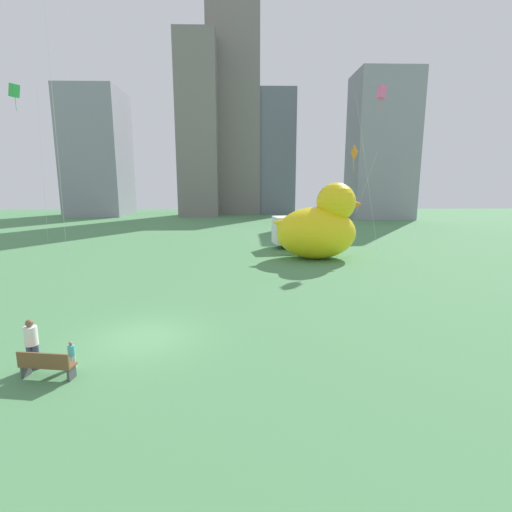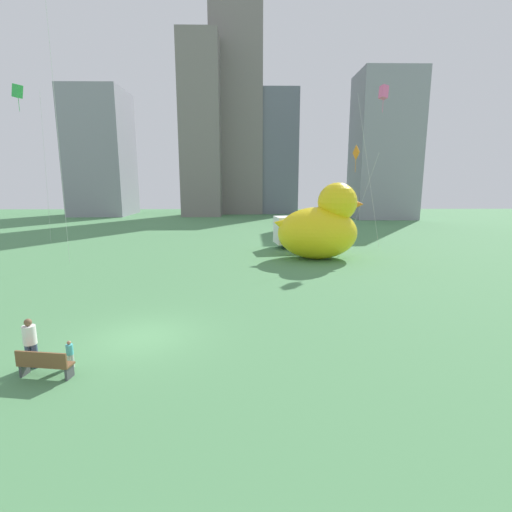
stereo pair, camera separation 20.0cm
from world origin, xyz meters
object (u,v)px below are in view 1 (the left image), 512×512
(park_bench, at_px, (46,364))
(kite_orange, at_px, (355,156))
(person_adult, at_px, (31,342))
(giant_inflatable_duck, at_px, (319,227))
(kite_green, at_px, (15,92))
(kite_pink, at_px, (381,94))
(box_truck, at_px, (304,232))
(person_child, at_px, (72,353))

(park_bench, xyz_separation_m, kite_orange, (15.94, 24.05, 7.70))
(park_bench, bearing_deg, person_adult, 138.06)
(giant_inflatable_duck, distance_m, kite_green, 29.05)
(person_adult, distance_m, kite_green, 30.68)
(park_bench, bearing_deg, kite_pink, 53.67)
(box_truck, bearing_deg, person_adult, -118.11)
(person_adult, bearing_deg, giant_inflatable_duck, 54.56)
(giant_inflatable_duck, bearing_deg, kite_orange, 54.15)
(kite_orange, bearing_deg, box_truck, -172.31)
(park_bench, bearing_deg, person_child, 55.01)
(giant_inflatable_duck, bearing_deg, person_child, -122.70)
(park_bench, relative_size, person_adult, 1.03)
(box_truck, bearing_deg, park_bench, -115.94)
(park_bench, xyz_separation_m, box_truck, (11.40, 23.44, 0.97))
(park_bench, relative_size, person_child, 1.89)
(kite_orange, bearing_deg, person_child, -123.49)
(person_child, bearing_deg, giant_inflatable_duck, 57.30)
(box_truck, bearing_deg, giant_inflatable_duck, -84.86)
(person_child, height_order, giant_inflatable_duck, giant_inflatable_duck)
(person_child, xyz_separation_m, giant_inflatable_duck, (11.38, 17.72, 2.00))
(park_bench, height_order, kite_green, kite_green)
(kite_pink, distance_m, kite_orange, 6.02)
(box_truck, distance_m, kite_orange, 8.14)
(park_bench, height_order, kite_orange, kite_orange)
(box_truck, height_order, kite_orange, kite_orange)
(person_adult, distance_m, kite_orange, 29.62)
(person_child, height_order, box_truck, box_truck)
(kite_pink, bearing_deg, person_child, -126.37)
(kite_green, bearing_deg, person_adult, -61.47)
(park_bench, distance_m, person_child, 0.83)
(park_bench, xyz_separation_m, kite_green, (-14.08, 25.19, 13.20))
(giant_inflatable_duck, height_order, box_truck, giant_inflatable_duck)
(park_bench, height_order, person_child, person_child)
(giant_inflatable_duck, bearing_deg, box_truck, 95.14)
(giant_inflatable_duck, xyz_separation_m, kite_orange, (4.08, 5.65, 5.67))
(person_child, xyz_separation_m, kite_orange, (15.46, 23.37, 7.67))
(person_child, distance_m, kite_pink, 32.80)
(kite_green, xyz_separation_m, kite_pink, (32.38, -0.32, -0.03))
(person_child, xyz_separation_m, kite_pink, (17.82, 24.19, 13.15))
(person_child, bearing_deg, person_adult, 179.95)
(person_child, xyz_separation_m, box_truck, (10.93, 22.76, 0.94))
(park_bench, relative_size, kite_pink, 0.12)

